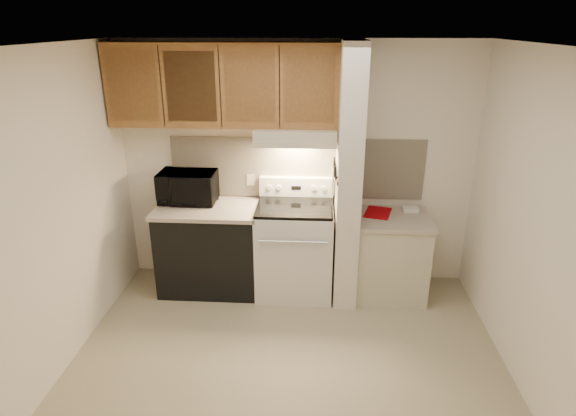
{
  "coord_description": "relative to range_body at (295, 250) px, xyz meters",
  "views": [
    {
      "loc": [
        0.21,
        -3.27,
        2.65
      ],
      "look_at": [
        -0.04,
        0.75,
        1.08
      ],
      "focal_mm": 30.0,
      "sensor_mm": 36.0,
      "label": 1
    }
  ],
  "objects": [
    {
      "name": "oven_window",
      "position": [
        0.0,
        -0.32,
        0.04
      ],
      "size": [
        0.5,
        0.01,
        0.3
      ],
      "primitive_type": "cube",
      "color": "black",
      "rests_on": "range_body"
    },
    {
      "name": "microwave",
      "position": [
        -1.1,
        0.15,
        0.61
      ],
      "size": [
        0.57,
        0.39,
        0.32
      ],
      "primitive_type": "imported",
      "rotation": [
        0.0,
        0.0,
        -0.01
      ],
      "color": "black",
      "rests_on": "left_countertop"
    },
    {
      "name": "right_cab_base",
      "position": [
        0.97,
        -0.01,
        -0.06
      ],
      "size": [
        0.7,
        0.6,
        0.81
      ],
      "primitive_type": "cube",
      "color": "beige",
      "rests_on": "floor"
    },
    {
      "name": "cab_door_d",
      "position": [
        0.13,
        0.01,
        1.62
      ],
      "size": [
        0.46,
        0.01,
        0.63
      ],
      "primitive_type": "cube",
      "color": "#946130",
      "rests_on": "upper_cabinets"
    },
    {
      "name": "knife_handle_e",
      "position": [
        0.38,
        0.09,
        0.91
      ],
      "size": [
        0.02,
        0.02,
        0.1
      ],
      "primitive_type": "cylinder",
      "color": "black",
      "rests_on": "knife_strip"
    },
    {
      "name": "cab_door_a",
      "position": [
        -1.51,
        0.01,
        1.62
      ],
      "size": [
        0.46,
        0.01,
        0.63
      ],
      "primitive_type": "cube",
      "color": "#946130",
      "rests_on": "upper_cabinets"
    },
    {
      "name": "wall_right",
      "position": [
        1.8,
        -1.16,
        0.79
      ],
      "size": [
        0.02,
        3.0,
        2.5
      ],
      "primitive_type": "cube",
      "color": "white",
      "rests_on": "floor"
    },
    {
      "name": "pillar_trim",
      "position": [
        0.39,
        -0.01,
        0.84
      ],
      "size": [
        0.01,
        0.7,
        0.04
      ],
      "primitive_type": "cube",
      "color": "#946130",
      "rests_on": "partition_pillar"
    },
    {
      "name": "outlet",
      "position": [
        -0.48,
        0.32,
        0.64
      ],
      "size": [
        0.08,
        0.01,
        0.12
      ],
      "primitive_type": "cube",
      "color": "beige",
      "rests_on": "backsplash"
    },
    {
      "name": "upper_cabinets",
      "position": [
        -0.69,
        0.17,
        1.62
      ],
      "size": [
        2.18,
        0.33,
        0.77
      ],
      "primitive_type": "cube",
      "color": "#946130",
      "rests_on": "wall_back"
    },
    {
      "name": "knife_strip",
      "position": [
        0.39,
        -0.06,
        0.86
      ],
      "size": [
        0.02,
        0.42,
        0.04
      ],
      "primitive_type": "cube",
      "color": "black",
      "rests_on": "partition_pillar"
    },
    {
      "name": "cab_gap_b",
      "position": [
        -0.69,
        0.01,
        1.62
      ],
      "size": [
        0.01,
        0.01,
        0.73
      ],
      "primitive_type": "cube",
      "color": "black",
      "rests_on": "upper_cabinets"
    },
    {
      "name": "range_hood",
      "position": [
        0.0,
        0.12,
        1.17
      ],
      "size": [
        0.78,
        0.44,
        0.15
      ],
      "primitive_type": "cube",
      "color": "beige",
      "rests_on": "upper_cabinets"
    },
    {
      "name": "cab_door_b",
      "position": [
        -0.96,
        0.01,
        1.62
      ],
      "size": [
        0.46,
        0.01,
        0.63
      ],
      "primitive_type": "cube",
      "color": "#946130",
      "rests_on": "upper_cabinets"
    },
    {
      "name": "oven_handle",
      "position": [
        0.0,
        -0.35,
        0.26
      ],
      "size": [
        0.65,
        0.02,
        0.02
      ],
      "primitive_type": "cylinder",
      "rotation": [
        0.0,
        1.57,
        0.0
      ],
      "color": "silver",
      "rests_on": "range_body"
    },
    {
      "name": "cab_gap_a",
      "position": [
        -1.23,
        0.01,
        1.62
      ],
      "size": [
        0.01,
        0.01,
        0.73
      ],
      "primitive_type": "cube",
      "color": "black",
      "rests_on": "upper_cabinets"
    },
    {
      "name": "hood_lip",
      "position": [
        0.0,
        -0.08,
        1.12
      ],
      "size": [
        0.78,
        0.04,
        0.06
      ],
      "primitive_type": "cube",
      "color": "beige",
      "rests_on": "range_hood"
    },
    {
      "name": "teal_jar",
      "position": [
        -1.06,
        0.23,
        0.5
      ],
      "size": [
        0.12,
        0.12,
        0.1
      ],
      "primitive_type": "cylinder",
      "rotation": [
        0.0,
        0.0,
        -0.38
      ],
      "color": "#296768",
      "rests_on": "left_countertop"
    },
    {
      "name": "range_display",
      "position": [
        0.0,
        0.24,
        0.59
      ],
      "size": [
        0.1,
        0.01,
        0.04
      ],
      "primitive_type": "cube",
      "color": "black",
      "rests_on": "range_backguard"
    },
    {
      "name": "oven_mitt",
      "position": [
        0.38,
        0.17,
        0.69
      ],
      "size": [
        0.03,
        0.11,
        0.25
      ],
      "primitive_type": "cube",
      "color": "gray",
      "rests_on": "partition_pillar"
    },
    {
      "name": "cab_gap_c",
      "position": [
        -0.14,
        0.01,
        1.62
      ],
      "size": [
        0.01,
        0.01,
        0.73
      ],
      "primitive_type": "cube",
      "color": "black",
      "rests_on": "upper_cabinets"
    },
    {
      "name": "backsplash",
      "position": [
        0.0,
        0.33,
        0.78
      ],
      "size": [
        2.6,
        0.02,
        0.63
      ],
      "primitive_type": "cube",
      "color": "beige",
      "rests_on": "wall_back"
    },
    {
      "name": "knife_handle_c",
      "position": [
        0.38,
        -0.05,
        0.91
      ],
      "size": [
        0.02,
        0.02,
        0.1
      ],
      "primitive_type": "cylinder",
      "color": "black",
      "rests_on": "knife_strip"
    },
    {
      "name": "dishwasher_front",
      "position": [
        -0.88,
        0.01,
        -0.03
      ],
      "size": [
        1.0,
        0.63,
        0.87
      ],
      "primitive_type": "cube",
      "color": "black",
      "rests_on": "floor"
    },
    {
      "name": "wall_left",
      "position": [
        -1.8,
        -1.16,
        0.79
      ],
      "size": [
        0.02,
        3.0,
        2.5
      ],
      "primitive_type": "cube",
      "color": "white",
      "rests_on": "floor"
    },
    {
      "name": "range_knob_right_outer",
      "position": [
        0.28,
        0.24,
        0.59
      ],
      "size": [
        0.05,
        0.02,
        0.05
      ],
      "primitive_type": "cylinder",
      "rotation": [
        1.57,
        0.0,
        0.0
      ],
      "color": "silver",
      "rests_on": "range_backguard"
    },
    {
      "name": "red_folder",
      "position": [
        0.83,
        0.09,
        0.4
      ],
      "size": [
        0.32,
        0.38,
        0.01
      ],
      "primitive_type": "cube",
      "rotation": [
        0.0,
        0.0,
        -0.27
      ],
      "color": "#980208",
      "rests_on": "right_countertop"
    },
    {
      "name": "partition_pillar",
      "position": [
        0.51,
        -0.01,
        0.79
      ],
      "size": [
        0.22,
        0.7,
        2.5
      ],
      "primitive_type": "cube",
      "color": "beige",
      "rests_on": "floor"
    },
    {
      "name": "knife_blade_a",
      "position": [
        0.38,
        -0.21,
        0.76
      ],
      "size": [
        0.01,
        0.03,
        0.16
      ],
      "primitive_type": "cube",
      "color": "silver",
      "rests_on": "knife_strip"
    },
    {
      "name": "cab_door_c",
      "position": [
        -0.42,
        0.01,
        1.62
      ],
      "size": [
        0.46,
        0.01,
        0.63
      ],
      "primitive_type": "cube",
      "color": "#946130",
      "rests_on": "upper_cabinets"
    },
    {
      "name": "range_body",
      "position": [
        0.0,
        0.0,
        0.0
      ],
      "size": [
        0.76,
        0.65,
        0.92
      ],
      "primitive_type": "cube",
      "color": "silver",
      "rests_on": "floor"
    },
    {
      "name": "cooktop",
      "position": [
        0.0,
        0.0,
        0.48
      ],
      "size": [
        0.74,
        0.64,
        0.03
      ],
      "primitive_type": "cube",
      "color": "black",
      "rests_on": "range_body"
    },
    {
      "name": "range_knob_right_inner",
      "position": [
        0.18,
        0.24,
        0.59
      ],
      "size": [
        0.05,
        0.02,
        0.05
      ],
      "primitive_type": "cylinder",
      "rotation": [
        1.57,
        0.0,
        0.0
      ],
      "color": "silver",
      "rests_on": "range_backguard"
    },
    {
      "name": "range_knob_left_inner",
      "position": [
        -0.18,
        0.24,
        0.59
      ],
      "size": [
        0.05,
        0.02,
        0.05
      ],
      "primitive_type": "cylinder",
      "rotation": [
        1.57,
        0.0,
        0.0
      ],
      "color": "silver",
      "rests_on": "range_backguard"
    },
    {
      "name": "range_backguard",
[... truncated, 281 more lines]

